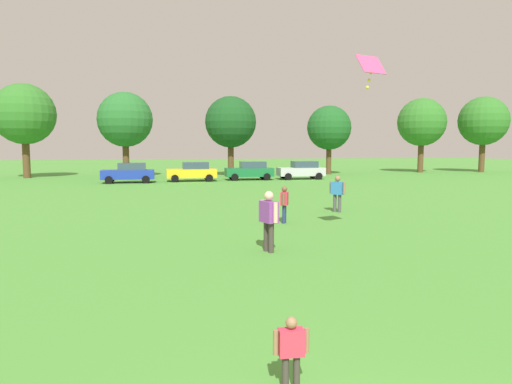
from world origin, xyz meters
TOP-DOWN VIEW (x-y plane):
  - ground_plane at (0.00, 30.00)m, footprint 160.00×160.00m
  - child_kite_flyer at (-0.20, 2.30)m, footprint 0.46×0.19m
  - adult_bystander at (1.27, 9.86)m, footprint 0.49×0.80m
  - bystander_near_trees at (3.03, 14.69)m, footprint 0.43×0.66m
  - bystander_midfield at (6.24, 17.19)m, footprint 0.59×0.64m
  - kite at (4.58, 10.45)m, footprint 1.02×0.71m
  - parked_car_blue_0 at (-4.36, 37.18)m, footprint 4.30×2.02m
  - parked_car_yellow_1 at (0.96, 37.92)m, footprint 4.30×2.02m
  - parked_car_green_2 at (6.21, 38.55)m, footprint 4.30×2.02m
  - parked_car_silver_3 at (11.09, 38.49)m, footprint 4.30×2.02m
  - tree_far_left at (-14.43, 45.35)m, footprint 5.79×5.79m
  - tree_left at (-5.10, 44.54)m, footprint 5.35×5.35m
  - tree_center_left at (5.31, 44.39)m, footprint 5.22×5.22m
  - tree_center_right at (16.26, 45.28)m, footprint 4.78×4.78m
  - tree_right at (28.09, 46.59)m, footprint 5.53×5.53m
  - tree_far_right at (35.53, 45.70)m, footprint 5.69×5.69m

SIDE VIEW (x-z plane):
  - ground_plane at x=0.00m, z-range 0.00..0.00m
  - child_kite_flyer at x=-0.20m, z-range 0.09..1.05m
  - parked_car_blue_0 at x=-4.36m, z-range 0.02..1.70m
  - parked_car_yellow_1 at x=0.96m, z-range 0.02..1.70m
  - parked_car_green_2 at x=6.21m, z-range 0.02..1.70m
  - parked_car_silver_3 at x=11.09m, z-range 0.02..1.70m
  - bystander_near_trees at x=3.03m, z-range 0.14..1.61m
  - bystander_midfield at x=6.24m, z-range 0.16..1.85m
  - adult_bystander at x=1.27m, z-range 0.16..1.93m
  - tree_center_right at x=16.26m, z-range 1.31..8.76m
  - kite at x=4.58m, z-range 4.91..5.95m
  - tree_center_left at x=5.31m, z-range 1.42..9.55m
  - tree_left at x=-5.10m, z-range 1.46..9.79m
  - tree_right at x=28.09m, z-range 1.51..10.12m
  - tree_far_right at x=35.53m, z-range 1.55..10.42m
  - tree_far_left at x=-14.43m, z-range 1.58..10.59m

